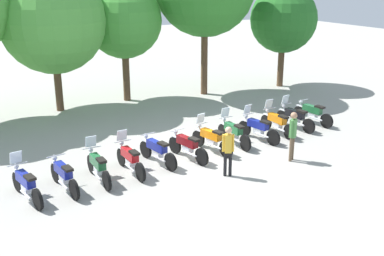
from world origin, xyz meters
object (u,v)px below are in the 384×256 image
at_px(motorcycle_3, 130,159).
at_px(tree_2, 52,20).
at_px(motorcycle_7, 233,132).
at_px(motorcycle_9, 277,122).
at_px(person_0, 293,132).
at_px(motorcycle_1, 64,175).
at_px(tree_5, 283,19).
at_px(motorcycle_2, 98,166).
at_px(person_1, 228,147).
at_px(motorcycle_11, 312,113).
at_px(motorcycle_0, 26,184).
at_px(motorcycle_6, 211,138).
at_px(motorcycle_4, 157,150).
at_px(motorcycle_8, 258,128).
at_px(motorcycle_5, 187,146).
at_px(motorcycle_10, 295,117).
at_px(tree_3, 124,21).

distance_m(motorcycle_3, tree_2, 9.55).
bearing_deg(motorcycle_7, motorcycle_9, -86.08).
distance_m(motorcycle_3, person_0, 5.82).
height_order(motorcycle_1, tree_5, tree_5).
distance_m(motorcycle_1, motorcycle_7, 6.95).
bearing_deg(motorcycle_1, person_0, -107.67).
relative_size(motorcycle_2, person_1, 1.27).
xyz_separation_m(motorcycle_1, tree_5, (15.15, 7.37, 3.38)).
bearing_deg(motorcycle_2, person_0, -104.26).
xyz_separation_m(motorcycle_11, tree_2, (-9.08, 7.92, 3.83)).
xyz_separation_m(motorcycle_0, motorcycle_6, (6.91, 0.52, 0.00)).
height_order(motorcycle_4, person_0, person_0).
relative_size(motorcycle_8, person_0, 1.20).
bearing_deg(motorcycle_5, motorcycle_0, 84.89).
relative_size(motorcycle_3, tree_2, 0.32).
xyz_separation_m(motorcycle_1, motorcycle_10, (10.37, 0.91, 0.01)).
distance_m(motorcycle_2, motorcycle_8, 6.92).
bearing_deg(motorcycle_11, motorcycle_1, 89.83).
bearing_deg(person_0, motorcycle_2, 48.15).
bearing_deg(motorcycle_4, motorcycle_1, 88.97).
bearing_deg(person_0, motorcycle_1, 51.27).
xyz_separation_m(motorcycle_4, motorcycle_8, (4.61, 0.13, 0.01)).
distance_m(motorcycle_4, motorcycle_6, 2.30).
bearing_deg(motorcycle_9, motorcycle_3, 96.82).
relative_size(motorcycle_0, motorcycle_10, 0.99).
distance_m(motorcycle_3, tree_5, 15.11).
relative_size(motorcycle_9, motorcycle_10, 1.00).
bearing_deg(motorcycle_4, motorcycle_5, -104.86).
relative_size(motorcycle_3, motorcycle_10, 1.00).
height_order(motorcycle_0, motorcycle_8, same).
distance_m(motorcycle_6, motorcycle_10, 4.64).
distance_m(motorcycle_9, person_0, 2.98).
xyz_separation_m(person_0, tree_5, (7.41, 9.17, 2.80)).
distance_m(motorcycle_1, tree_2, 10.02).
xyz_separation_m(motorcycle_4, tree_3, (2.60, 8.63, 3.64)).
distance_m(motorcycle_3, motorcycle_7, 4.63).
relative_size(motorcycle_0, motorcycle_8, 1.00).
height_order(motorcycle_9, person_1, person_1).
bearing_deg(motorcycle_4, tree_3, -24.52).
bearing_deg(tree_2, person_1, -76.55).
xyz_separation_m(motorcycle_1, motorcycle_9, (9.22, 0.73, 0.01)).
bearing_deg(person_1, motorcycle_4, -113.96).
bearing_deg(motorcycle_3, motorcycle_6, -85.37).
distance_m(motorcycle_11, tree_3, 10.37).
xyz_separation_m(motorcycle_4, person_0, (4.29, -2.21, 0.58)).
xyz_separation_m(motorcycle_10, tree_2, (-7.92, 8.02, 3.82)).
height_order(motorcycle_10, person_1, person_1).
xyz_separation_m(motorcycle_11, tree_5, (3.63, 6.36, 3.38)).
bearing_deg(motorcycle_10, person_0, 132.17).
xyz_separation_m(motorcycle_4, motorcycle_7, (3.46, 0.23, 0.01)).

